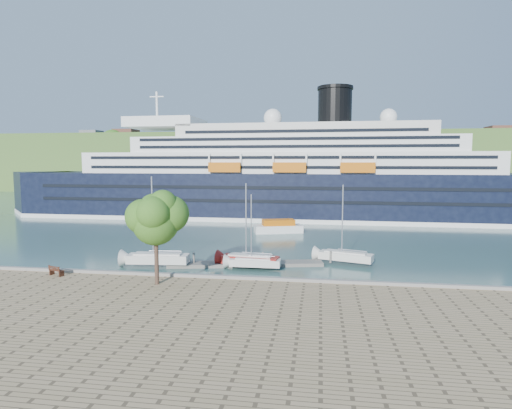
% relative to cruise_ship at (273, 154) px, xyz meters
% --- Properties ---
extents(ground, '(400.00, 400.00, 0.00)m').
position_rel_cruise_ship_xyz_m(ground, '(-0.08, -53.73, -14.17)').
color(ground, '#2A4B48').
rests_on(ground, ground).
extents(far_hillside, '(400.00, 50.00, 24.00)m').
position_rel_cruise_ship_xyz_m(far_hillside, '(-0.08, 91.27, -2.17)').
color(far_hillside, '#385A24').
rests_on(far_hillside, ground).
extents(quay_coping, '(220.00, 0.50, 0.30)m').
position_rel_cruise_ship_xyz_m(quay_coping, '(-0.08, -53.93, -13.02)').
color(quay_coping, slate).
rests_on(quay_coping, promenade).
extents(cruise_ship, '(126.42, 20.14, 28.33)m').
position_rel_cruise_ship_xyz_m(cruise_ship, '(0.00, 0.00, 0.00)').
color(cruise_ship, black).
rests_on(cruise_ship, ground).
extents(park_bench, '(1.88, 1.26, 1.12)m').
position_rel_cruise_ship_xyz_m(park_bench, '(-15.67, -55.43, -12.61)').
color(park_bench, '#442013').
rests_on(park_bench, promenade).
extents(promenade_tree, '(5.77, 5.77, 9.55)m').
position_rel_cruise_ship_xyz_m(promenade_tree, '(-4.55, -56.77, -8.39)').
color(promenade_tree, '#235A17').
rests_on(promenade_tree, promenade).
extents(floating_pontoon, '(18.59, 5.95, 0.41)m').
position_rel_cruise_ship_xyz_m(floating_pontoon, '(1.73, -44.55, -13.96)').
color(floating_pontoon, slate).
rests_on(floating_pontoon, ground).
extents(sailboat_white_near, '(8.08, 2.90, 10.22)m').
position_rel_cruise_ship_xyz_m(sailboat_white_near, '(-8.32, -46.91, -9.05)').
color(sailboat_white_near, silver).
rests_on(sailboat_white_near, ground).
extents(sailboat_red, '(7.54, 3.01, 9.47)m').
position_rel_cruise_ship_xyz_m(sailboat_red, '(2.47, -45.60, -9.43)').
color(sailboat_red, maroon).
rests_on(sailboat_red, ground).
extents(sailboat_white_far, '(7.39, 4.11, 9.21)m').
position_rel_cruise_ship_xyz_m(sailboat_white_far, '(13.63, -41.95, -9.56)').
color(sailboat_white_far, silver).
rests_on(sailboat_white_far, ground).
extents(tender_launch, '(8.92, 5.23, 2.33)m').
position_rel_cruise_ship_xyz_m(tender_launch, '(3.28, -20.12, -13.00)').
color(tender_launch, '#C45E0B').
rests_on(tender_launch, ground).
extents(sailboat_extra, '(6.45, 1.82, 8.32)m').
position_rel_cruise_ship_xyz_m(sailboat_extra, '(3.15, -46.28, -10.00)').
color(sailboat_extra, silver).
rests_on(sailboat_extra, ground).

